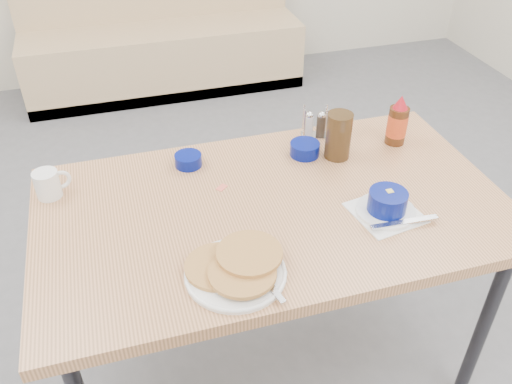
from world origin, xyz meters
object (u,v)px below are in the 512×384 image
object	(u,v)px
grits_setting	(387,205)
syrup_bottle	(397,123)
booth_bench	(162,38)
creamer_bowl	(188,160)
coffee_mug	(48,184)
pancake_plate	(236,269)
condiment_caddy	(315,126)
dining_table	(273,220)
amber_tumbler	(338,136)
butter_bowl	(305,149)

from	to	relation	value
grits_setting	syrup_bottle	distance (m)	0.41
booth_bench	creamer_bowl	bearing A→B (deg)	-95.16
booth_bench	coffee_mug	size ratio (longest dim) A/B	17.36
pancake_plate	condiment_caddy	xyz separation A→B (m)	(0.44, 0.59, 0.02)
condiment_caddy	pancake_plate	bearing A→B (deg)	-110.80
grits_setting	condiment_caddy	bearing A→B (deg)	94.63
grits_setting	dining_table	bearing A→B (deg)	156.01
creamer_bowl	booth_bench	bearing A→B (deg)	84.84
grits_setting	creamer_bowl	bearing A→B (deg)	140.73
coffee_mug	creamer_bowl	bearing A→B (deg)	5.86
grits_setting	amber_tumbler	size ratio (longest dim) A/B	1.44
creamer_bowl	butter_bowl	distance (m)	0.39
coffee_mug	butter_bowl	world-z (taller)	coffee_mug
creamer_bowl	condiment_caddy	size ratio (longest dim) A/B	0.79
pancake_plate	amber_tumbler	distance (m)	0.64
pancake_plate	booth_bench	bearing A→B (deg)	86.30
creamer_bowl	butter_bowl	size ratio (longest dim) A/B	0.89
dining_table	grits_setting	xyz separation A→B (m)	(0.30, -0.13, 0.09)
dining_table	creamer_bowl	xyz separation A→B (m)	(-0.20, 0.28, 0.08)
syrup_bottle	butter_bowl	bearing A→B (deg)	177.55
grits_setting	amber_tumbler	world-z (taller)	amber_tumbler
creamer_bowl	amber_tumbler	size ratio (longest dim) A/B	0.56
booth_bench	dining_table	bearing A→B (deg)	-90.00
booth_bench	syrup_bottle	size ratio (longest dim) A/B	10.54
coffee_mug	butter_bowl	bearing A→B (deg)	-0.25
amber_tumbler	butter_bowl	bearing A→B (deg)	158.58
dining_table	butter_bowl	distance (m)	0.31
booth_bench	dining_table	xyz separation A→B (m)	(0.00, -2.53, 0.35)
dining_table	grits_setting	world-z (taller)	grits_setting
booth_bench	dining_table	world-z (taller)	booth_bench
butter_bowl	amber_tumbler	distance (m)	0.12
coffee_mug	amber_tumbler	world-z (taller)	amber_tumbler
grits_setting	butter_bowl	distance (m)	0.38
condiment_caddy	syrup_bottle	distance (m)	0.28
butter_bowl	dining_table	bearing A→B (deg)	-128.83
booth_bench	amber_tumbler	size ratio (longest dim) A/B	11.89
creamer_bowl	amber_tumbler	world-z (taller)	amber_tumbler
grits_setting	condiment_caddy	distance (m)	0.48
booth_bench	syrup_bottle	xyz separation A→B (m)	(0.52, -2.32, 0.49)
amber_tumbler	condiment_caddy	world-z (taller)	amber_tumbler
dining_table	butter_bowl	xyz separation A→B (m)	(0.19, 0.23, 0.08)
pancake_plate	butter_bowl	xyz separation A→B (m)	(0.37, 0.48, 0.00)
amber_tumbler	syrup_bottle	xyz separation A→B (m)	(0.23, 0.03, -0.00)
butter_bowl	pancake_plate	bearing A→B (deg)	-127.29
grits_setting	butter_bowl	xyz separation A→B (m)	(-0.12, 0.37, -0.01)
coffee_mug	grits_setting	size ratio (longest dim) A/B	0.48
booth_bench	amber_tumbler	world-z (taller)	booth_bench
dining_table	pancake_plate	bearing A→B (deg)	-125.81
pancake_plate	grits_setting	xyz separation A→B (m)	(0.48, 0.11, 0.01)
coffee_mug	pancake_plate	bearing A→B (deg)	-46.66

